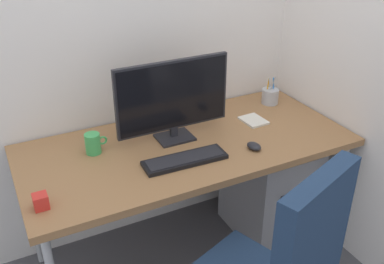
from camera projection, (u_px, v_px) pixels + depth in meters
name	position (u px, v px, depth m)	size (l,w,h in m)	color
ground_plane	(188.00, 252.00, 2.58)	(8.00, 8.00, 0.00)	#4C4C51
wall_side_right	(364.00, 0.00, 2.12)	(0.04, 2.07, 2.80)	white
desk	(187.00, 151.00, 2.26)	(1.67, 0.76, 0.74)	#996B42
filing_cabinet	(268.00, 188.00, 2.65)	(0.41, 0.49, 0.59)	gray
monitor	(173.00, 98.00, 2.18)	(0.60, 0.15, 0.42)	black
keyboard	(185.00, 160.00, 2.07)	(0.41, 0.14, 0.02)	black
mouse	(254.00, 146.00, 2.17)	(0.06, 0.08, 0.03)	black
pen_holder	(270.00, 96.00, 2.64)	(0.10, 0.10, 0.17)	#B2B5BA
notebook	(253.00, 120.00, 2.45)	(0.12, 0.14, 0.01)	silver
coffee_mug	(93.00, 143.00, 2.13)	(0.11, 0.07, 0.10)	#3FAD59
desk_clamp_accessory	(41.00, 201.00, 1.75)	(0.06, 0.06, 0.06)	red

